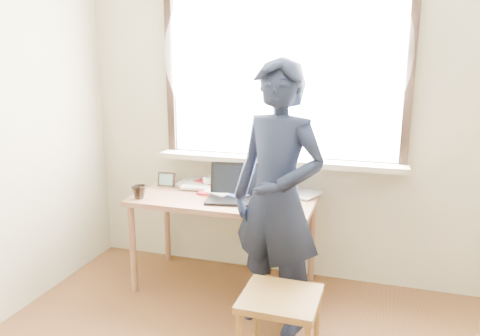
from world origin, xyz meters
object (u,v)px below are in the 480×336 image
(desk, at_px, (224,206))
(mug_dark, at_px, (139,192))
(laptop, at_px, (234,191))
(work_chair, at_px, (280,307))
(person, at_px, (277,198))
(mug_white, at_px, (210,182))

(desk, relative_size, mug_dark, 12.78)
(laptop, relative_size, mug_dark, 3.91)
(desk, xyz_separation_m, work_chair, (0.60, -0.79, -0.26))
(laptop, height_order, work_chair, laptop)
(desk, relative_size, person, 0.77)
(mug_white, height_order, work_chair, mug_white)
(laptop, bearing_deg, mug_dark, -163.62)
(mug_white, height_order, person, person)
(desk, xyz_separation_m, person, (0.48, -0.37, 0.22))
(desk, height_order, work_chair, desk)
(work_chair, distance_m, person, 0.65)
(laptop, bearing_deg, person, -41.08)
(mug_white, relative_size, work_chair, 0.25)
(laptop, relative_size, work_chair, 0.93)
(work_chair, bearing_deg, laptop, 123.93)
(mug_white, xyz_separation_m, mug_dark, (-0.37, -0.43, 0.00))
(laptop, height_order, mug_dark, laptop)
(mug_dark, bearing_deg, desk, 21.22)
(desk, distance_m, laptop, 0.16)
(desk, bearing_deg, person, -38.04)
(desk, xyz_separation_m, mug_white, (-0.19, 0.21, 0.11))
(mug_dark, height_order, work_chair, mug_dark)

